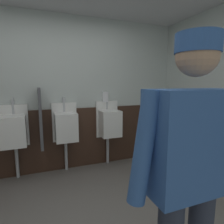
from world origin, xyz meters
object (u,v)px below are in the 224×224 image
urinal_right (109,123)px  person (191,168)px  urinal_middle (66,126)px  soap_dispenser (105,97)px  urinal_left (14,131)px

urinal_right → person: 2.38m
urinal_middle → soap_dispenser: soap_dispenser is taller
urinal_left → person: size_ratio=0.72×
urinal_middle → person: 2.37m
urinal_middle → urinal_right: bearing=0.0°
urinal_left → urinal_right: size_ratio=1.00×
soap_dispenser → urinal_right: bearing=-74.7°
urinal_right → person: (-0.40, -2.33, 0.24)m
urinal_middle → soap_dispenser: size_ratio=6.89×
person → urinal_left: bearing=115.2°
urinal_left → soap_dispenser: soap_dispenser is taller
urinal_middle → urinal_right: size_ratio=1.00×
urinal_right → soap_dispenser: soap_dispenser is taller
urinal_left → person: person is taller
urinal_middle → person: bearing=-81.5°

